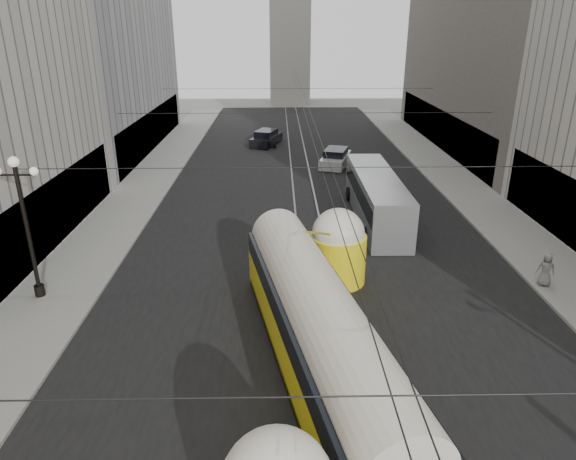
{
  "coord_description": "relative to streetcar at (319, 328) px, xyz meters",
  "views": [
    {
      "loc": [
        -1.84,
        -2.54,
        11.48
      ],
      "look_at": [
        -1.48,
        16.35,
        3.89
      ],
      "focal_mm": 32.0,
      "sensor_mm": 36.0,
      "label": 1
    }
  ],
  "objects": [
    {
      "name": "road",
      "position": [
        0.5,
        20.04,
        -1.81
      ],
      "size": [
        20.0,
        85.0,
        0.02
      ],
      "primitive_type": "cube",
      "color": "black",
      "rests_on": "ground"
    },
    {
      "name": "sidewalk_left",
      "position": [
        -11.5,
        23.54,
        -1.74
      ],
      "size": [
        4.0,
        72.0,
        0.15
      ],
      "primitive_type": "cube",
      "color": "gray",
      "rests_on": "ground"
    },
    {
      "name": "sidewalk_right",
      "position": [
        12.5,
        23.54,
        -1.74
      ],
      "size": [
        4.0,
        72.0,
        0.15
      ],
      "primitive_type": "cube",
      "color": "gray",
      "rests_on": "ground"
    },
    {
      "name": "rail_left",
      "position": [
        -0.25,
        20.04,
        -1.81
      ],
      "size": [
        0.12,
        85.0,
        0.04
      ],
      "primitive_type": "cube",
      "color": "gray",
      "rests_on": "ground"
    },
    {
      "name": "rail_right",
      "position": [
        1.25,
        20.04,
        -1.81
      ],
      "size": [
        0.12,
        85.0,
        0.04
      ],
      "primitive_type": "cube",
      "color": "gray",
      "rests_on": "ground"
    },
    {
      "name": "lamppost_left_mid",
      "position": [
        -12.1,
        5.54,
        1.93
      ],
      "size": [
        1.86,
        0.44,
        6.37
      ],
      "color": "black",
      "rests_on": "sidewalk_left"
    },
    {
      "name": "catenary",
      "position": [
        0.62,
        19.03,
        4.07
      ],
      "size": [
        25.0,
        72.0,
        0.23
      ],
      "color": "black",
      "rests_on": "ground"
    },
    {
      "name": "streetcar",
      "position": [
        0.0,
        0.0,
        0.0
      ],
      "size": [
        5.51,
        16.61,
        3.71
      ],
      "color": "yellow",
      "rests_on": "ground"
    },
    {
      "name": "city_bus",
      "position": [
        4.74,
        15.31,
        -0.24
      ],
      "size": [
        2.65,
        11.31,
        2.87
      ],
      "color": "#ADAFB2",
      "rests_on": "ground"
    },
    {
      "name": "sedan_white_far",
      "position": [
        3.62,
        28.56,
        -1.12
      ],
      "size": [
        3.29,
        5.16,
        1.51
      ],
      "color": "silver",
      "rests_on": "ground"
    },
    {
      "name": "sedan_dark_far",
      "position": [
        -2.58,
        37.16,
        -1.13
      ],
      "size": [
        3.41,
        5.16,
        1.51
      ],
      "color": "black",
      "rests_on": "ground"
    },
    {
      "name": "pedestrian_sidewalk_right",
      "position": [
        11.0,
        6.08,
        -0.85
      ],
      "size": [
        0.91,
        0.71,
        1.63
      ],
      "primitive_type": "imported",
      "rotation": [
        0.0,
        0.0,
        2.84
      ],
      "color": "slate",
      "rests_on": "sidewalk_right"
    }
  ]
}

